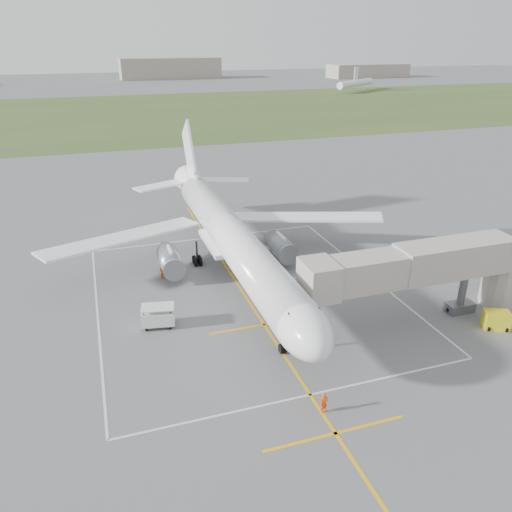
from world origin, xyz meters
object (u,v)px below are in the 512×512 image
object	(u,v)px
airliner	(230,237)
ramp_worker_nose	(324,403)
baggage_cart	(158,316)
gpu_unit	(496,320)
jet_bridge	(446,269)
ramp_worker_wing	(163,271)

from	to	relation	value
airliner	ramp_worker_nose	world-z (taller)	airliner
airliner	baggage_cart	bearing A→B (deg)	-137.92
ramp_worker_nose	baggage_cart	bearing A→B (deg)	108.57
gpu_unit	ramp_worker_nose	distance (m)	19.62
jet_bridge	ramp_worker_nose	bearing A→B (deg)	-151.64
baggage_cart	ramp_worker_nose	distance (m)	17.19
baggage_cart	ramp_worker_wing	bearing A→B (deg)	90.13
jet_bridge	ramp_worker_nose	size ratio (longest dim) A/B	14.72
gpu_unit	ramp_worker_wing	distance (m)	32.43
baggage_cart	ramp_worker_wing	distance (m)	9.71
jet_bridge	gpu_unit	distance (m)	6.21
jet_bridge	ramp_worker_nose	xyz separation A→B (m)	(-15.60, -8.42, -3.95)
jet_bridge	ramp_worker_wing	bearing A→B (deg)	145.37
gpu_unit	ramp_worker_wing	world-z (taller)	ramp_worker_wing
gpu_unit	jet_bridge	bearing A→B (deg)	159.48
airliner	ramp_worker_nose	xyz separation A→B (m)	(0.12, -22.67, -3.60)
jet_bridge	baggage_cart	distance (m)	25.67
airliner	ramp_worker_wing	world-z (taller)	airliner
baggage_cart	ramp_worker_nose	size ratio (longest dim) A/B	1.95
gpu_unit	ramp_worker_nose	size ratio (longest dim) A/B	1.58
ramp_worker_nose	ramp_worker_wing	world-z (taller)	ramp_worker_wing
jet_bridge	baggage_cart	world-z (taller)	jet_bridge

